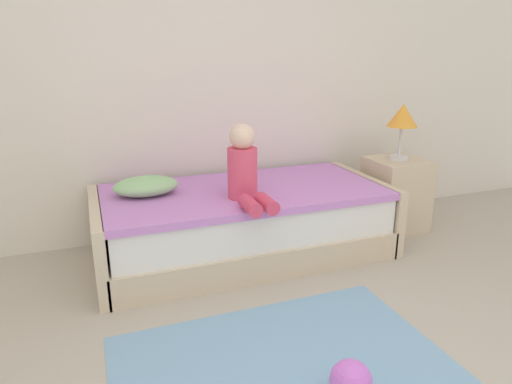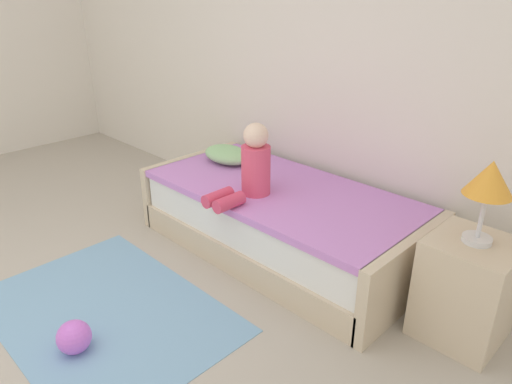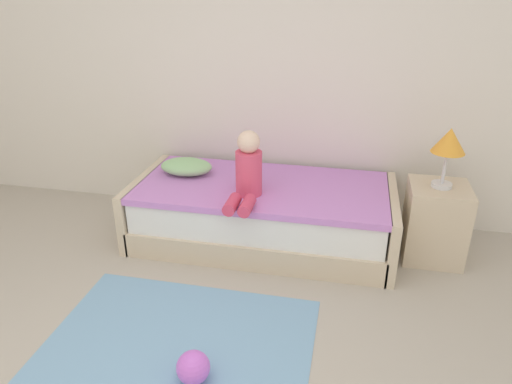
# 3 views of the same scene
# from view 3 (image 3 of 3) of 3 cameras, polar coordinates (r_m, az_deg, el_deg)

# --- Properties ---
(wall_rear) EXTENTS (7.20, 0.10, 2.90)m
(wall_rear) POSITION_cam_3_polar(r_m,az_deg,el_deg) (4.13, -1.03, 16.71)
(wall_rear) COLOR silver
(wall_rear) RESTS_ON ground
(bed) EXTENTS (2.11, 1.00, 0.50)m
(bed) POSITION_cam_3_polar(r_m,az_deg,el_deg) (3.87, 0.78, -2.58)
(bed) COLOR beige
(bed) RESTS_ON ground
(nightstand) EXTENTS (0.44, 0.44, 0.60)m
(nightstand) POSITION_cam_3_polar(r_m,az_deg,el_deg) (3.87, 20.88, -3.45)
(nightstand) COLOR beige
(nightstand) RESTS_ON ground
(table_lamp) EXTENTS (0.24, 0.24, 0.45)m
(table_lamp) POSITION_cam_3_polar(r_m,az_deg,el_deg) (3.64, 22.37, 5.46)
(table_lamp) COLOR silver
(table_lamp) RESTS_ON nightstand
(child_figure) EXTENTS (0.20, 0.51, 0.50)m
(child_figure) POSITION_cam_3_polar(r_m,az_deg,el_deg) (3.49, -1.06, 2.55)
(child_figure) COLOR #E04C6B
(child_figure) RESTS_ON bed
(pillow) EXTENTS (0.44, 0.30, 0.13)m
(pillow) POSITION_cam_3_polar(r_m,az_deg,el_deg) (4.00, -8.45, 3.08)
(pillow) COLOR #99CC8C
(pillow) RESTS_ON bed
(toy_ball) EXTENTS (0.19, 0.19, 0.19)m
(toy_ball) POSITION_cam_3_polar(r_m,az_deg,el_deg) (2.73, -7.62, -20.35)
(toy_ball) COLOR #CC66D8
(toy_ball) RESTS_ON ground
(area_rug) EXTENTS (1.60, 1.10, 0.01)m
(area_rug) POSITION_cam_3_polar(r_m,az_deg,el_deg) (3.04, -9.16, -17.29)
(area_rug) COLOR #7AA8CC
(area_rug) RESTS_ON ground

